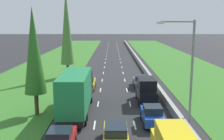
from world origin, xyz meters
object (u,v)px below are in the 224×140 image
at_px(poplar_tree_second, 33,51).
at_px(yellow_sedan_centre_lane, 115,136).
at_px(green_box_truck_left_lane, 76,92).
at_px(poplar_tree_third, 66,28).
at_px(red_hatchback_left_lane, 60,140).
at_px(yellow_sedan_left_lane, 88,83).
at_px(street_light_mast, 187,65).
at_px(grey_sedan_right_lane_fifth, 140,81).
at_px(blue_hatchback_right_lane, 151,115).
at_px(black_van_right_lane, 146,90).

bearing_deg(poplar_tree_second, yellow_sedan_centre_lane, -40.96).
height_order(green_box_truck_left_lane, poplar_tree_third, poplar_tree_third).
bearing_deg(green_box_truck_left_lane, poplar_tree_second, -173.79).
height_order(red_hatchback_left_lane, green_box_truck_left_lane, green_box_truck_left_lane).
height_order(green_box_truck_left_lane, poplar_tree_second, poplar_tree_second).
height_order(yellow_sedan_left_lane, street_light_mast, street_light_mast).
xyz_separation_m(grey_sedan_right_lane_fifth, yellow_sedan_centre_lane, (-3.66, -17.59, 0.00)).
height_order(blue_hatchback_right_lane, yellow_sedan_left_lane, blue_hatchback_right_lane).
bearing_deg(green_box_truck_left_lane, street_light_mast, -15.60).
bearing_deg(yellow_sedan_centre_lane, black_van_right_lane, 71.44).
height_order(green_box_truck_left_lane, street_light_mast, street_light_mast).
relative_size(black_van_right_lane, poplar_tree_second, 0.48).
bearing_deg(poplar_tree_second, green_box_truck_left_lane, 6.21).
height_order(black_van_right_lane, green_box_truck_left_lane, green_box_truck_left_lane).
distance_m(yellow_sedan_left_lane, street_light_mast, 16.46).
relative_size(red_hatchback_left_lane, yellow_sedan_centre_lane, 0.87).
xyz_separation_m(black_van_right_lane, grey_sedan_right_lane_fifth, (0.15, 7.12, -0.59)).
distance_m(black_van_right_lane, grey_sedan_right_lane_fifth, 7.15).
bearing_deg(yellow_sedan_left_lane, street_light_mast, -52.62).
height_order(yellow_sedan_left_lane, poplar_tree_second, poplar_tree_second).
xyz_separation_m(yellow_sedan_centre_lane, poplar_tree_third, (-7.46, 24.24, 7.16)).
distance_m(yellow_sedan_centre_lane, poplar_tree_third, 26.36).
xyz_separation_m(poplar_tree_second, poplar_tree_third, (0.03, 17.74, 1.79)).
height_order(yellow_sedan_centre_lane, green_box_truck_left_lane, green_box_truck_left_lane).
bearing_deg(poplar_tree_second, street_light_mast, -9.70).
bearing_deg(blue_hatchback_right_lane, yellow_sedan_left_lane, 118.15).
bearing_deg(street_light_mast, green_box_truck_left_lane, 164.40).
bearing_deg(yellow_sedan_centre_lane, street_light_mast, 34.17).
bearing_deg(poplar_tree_third, street_light_mast, -55.85).
bearing_deg(grey_sedan_right_lane_fifth, blue_hatchback_right_lane, -91.84).
bearing_deg(green_box_truck_left_lane, black_van_right_lane, 26.17).
bearing_deg(poplar_tree_second, yellow_sedan_left_lane, 68.64).
height_order(blue_hatchback_right_lane, street_light_mast, street_light_mast).
xyz_separation_m(yellow_sedan_left_lane, poplar_tree_second, (-4.02, -10.27, 5.37)).
relative_size(green_box_truck_left_lane, street_light_mast, 1.04).
xyz_separation_m(black_van_right_lane, green_box_truck_left_lane, (-7.21, -3.54, 0.78)).
bearing_deg(black_van_right_lane, poplar_tree_second, -160.24).
xyz_separation_m(black_van_right_lane, street_light_mast, (2.63, -6.29, 3.83)).
relative_size(blue_hatchback_right_lane, yellow_sedan_centre_lane, 0.87).
bearing_deg(street_light_mast, grey_sedan_right_lane_fifth, 100.49).
xyz_separation_m(yellow_sedan_left_lane, street_light_mast, (9.63, -12.60, 4.42)).
xyz_separation_m(yellow_sedan_centre_lane, poplar_tree_second, (-7.50, 6.51, 5.37)).
bearing_deg(red_hatchback_left_lane, black_van_right_lane, 57.11).
bearing_deg(poplar_tree_third, yellow_sedan_left_lane, -61.93).
bearing_deg(street_light_mast, yellow_sedan_centre_lane, -145.83).
bearing_deg(red_hatchback_left_lane, green_box_truck_left_lane, 89.39).
relative_size(black_van_right_lane, yellow_sedan_left_lane, 1.09).
height_order(poplar_tree_second, street_light_mast, poplar_tree_second).
distance_m(red_hatchback_left_lane, yellow_sedan_centre_lane, 3.86).
relative_size(yellow_sedan_left_lane, poplar_tree_second, 0.44).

